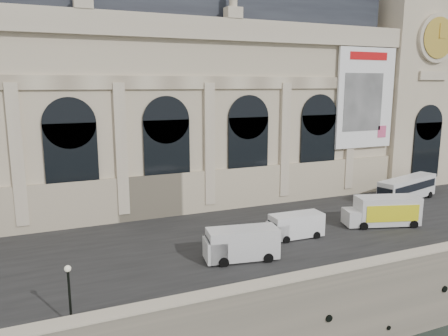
% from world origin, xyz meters
% --- Properties ---
extents(quay, '(160.00, 70.00, 6.00)m').
position_xyz_m(quay, '(0.00, 35.00, 3.00)').
color(quay, gray).
rests_on(quay, ground).
extents(street, '(160.00, 24.00, 0.06)m').
position_xyz_m(street, '(0.00, 14.00, 6.03)').
color(street, '#2D2D2D').
rests_on(street, quay).
extents(parapet, '(160.00, 1.40, 1.21)m').
position_xyz_m(parapet, '(0.00, 0.60, 6.62)').
color(parapet, gray).
rests_on(parapet, quay).
extents(museum, '(69.00, 18.70, 29.10)m').
position_xyz_m(museum, '(-5.98, 30.86, 19.72)').
color(museum, beige).
rests_on(museum, quay).
extents(clock_pavilion, '(13.00, 14.72, 36.70)m').
position_xyz_m(clock_pavilion, '(34.00, 27.93, 23.42)').
color(clock_pavilion, beige).
rests_on(clock_pavilion, quay).
extents(bus_right, '(10.82, 4.98, 3.13)m').
position_xyz_m(bus_right, '(25.93, 16.16, 7.76)').
color(bus_right, silver).
rests_on(bus_right, quay).
extents(van_b, '(6.58, 3.40, 2.79)m').
position_xyz_m(van_b, '(-2.02, 7.47, 7.43)').
color(van_b, silver).
rests_on(van_b, quay).
extents(van_c, '(5.52, 2.41, 2.43)m').
position_xyz_m(van_c, '(5.24, 10.26, 7.24)').
color(van_c, white).
rests_on(van_c, quay).
extents(box_truck, '(8.23, 4.66, 3.16)m').
position_xyz_m(box_truck, '(16.04, 9.81, 7.59)').
color(box_truck, silver).
rests_on(box_truck, quay).
extents(lamp_left, '(0.41, 0.41, 4.04)m').
position_xyz_m(lamp_left, '(-15.96, 2.14, 8.01)').
color(lamp_left, black).
rests_on(lamp_left, quay).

